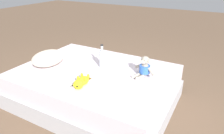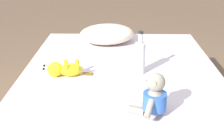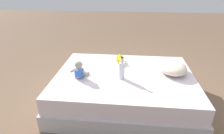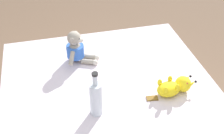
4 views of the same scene
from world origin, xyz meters
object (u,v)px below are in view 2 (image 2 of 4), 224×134
object	(u,v)px
pillow	(107,34)
plush_monkey	(153,98)
bed	(121,99)
glass_bottle	(140,57)
plush_yellow_creature	(64,69)

from	to	relation	value
pillow	plush_monkey	size ratio (longest dim) A/B	1.99
bed	pillow	world-z (taller)	pillow
plush_monkey	glass_bottle	distance (m)	0.53
plush_monkey	glass_bottle	world-z (taller)	glass_bottle
pillow	plush_monkey	distance (m)	1.22
bed	plush_yellow_creature	xyz separation A→B (m)	(-0.38, -0.09, 0.27)
glass_bottle	plush_yellow_creature	bearing A→B (deg)	-173.83
plush_monkey	glass_bottle	bearing A→B (deg)	93.42
plush_monkey	plush_yellow_creature	size ratio (longest dim) A/B	0.84
pillow	plush_monkey	xyz separation A→B (m)	(0.28, -1.19, 0.01)
plush_yellow_creature	bed	bearing A→B (deg)	13.05
plush_monkey	plush_yellow_creature	xyz separation A→B (m)	(-0.54, 0.48, -0.05)
plush_monkey	pillow	bearing A→B (deg)	103.00
pillow	glass_bottle	size ratio (longest dim) A/B	1.87
bed	plush_monkey	xyz separation A→B (m)	(0.16, -0.57, 0.32)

